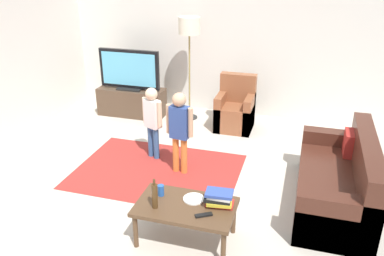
# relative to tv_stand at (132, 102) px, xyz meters

# --- Properties ---
(ground) EXTENTS (7.80, 7.80, 0.00)m
(ground) POSITION_rel_tv_stand_xyz_m (1.65, -2.30, -0.24)
(ground) COLOR beige
(wall_back) EXTENTS (6.00, 0.12, 2.70)m
(wall_back) POSITION_rel_tv_stand_xyz_m (1.65, 0.70, 1.11)
(wall_back) COLOR silver
(wall_back) RESTS_ON ground
(area_rug) EXTENTS (2.20, 1.60, 0.01)m
(area_rug) POSITION_rel_tv_stand_xyz_m (1.19, -1.83, -0.24)
(area_rug) COLOR #9E2D28
(area_rug) RESTS_ON ground
(tv_stand) EXTENTS (1.20, 0.44, 0.50)m
(tv_stand) POSITION_rel_tv_stand_xyz_m (0.00, 0.00, 0.00)
(tv_stand) COLOR #4C3828
(tv_stand) RESTS_ON ground
(tv) EXTENTS (1.10, 0.28, 0.71)m
(tv) POSITION_rel_tv_stand_xyz_m (0.00, -0.02, 0.60)
(tv) COLOR black
(tv) RESTS_ON tv_stand
(couch) EXTENTS (0.80, 1.80, 0.86)m
(couch) POSITION_rel_tv_stand_xyz_m (3.53, -1.96, 0.05)
(couch) COLOR #472319
(couch) RESTS_ON ground
(armchair) EXTENTS (0.60, 0.60, 0.90)m
(armchair) POSITION_rel_tv_stand_xyz_m (1.92, -0.04, 0.05)
(armchair) COLOR brown
(armchair) RESTS_ON ground
(floor_lamp) EXTENTS (0.36, 0.36, 1.78)m
(floor_lamp) POSITION_rel_tv_stand_xyz_m (1.05, 0.15, 1.30)
(floor_lamp) COLOR #262626
(floor_lamp) RESTS_ON ground
(child_near_tv) EXTENTS (0.33, 0.20, 1.06)m
(child_near_tv) POSITION_rel_tv_stand_xyz_m (0.99, -1.45, 0.39)
(child_near_tv) COLOR #33598C
(child_near_tv) RESTS_ON ground
(child_center) EXTENTS (0.38, 0.18, 1.13)m
(child_center) POSITION_rel_tv_stand_xyz_m (1.49, -1.74, 0.44)
(child_center) COLOR orange
(child_center) RESTS_ON ground
(coffee_table) EXTENTS (1.00, 0.60, 0.42)m
(coffee_table) POSITION_rel_tv_stand_xyz_m (1.98, -3.06, 0.13)
(coffee_table) COLOR #513823
(coffee_table) RESTS_ON ground
(book_stack) EXTENTS (0.30, 0.23, 0.16)m
(book_stack) POSITION_rel_tv_stand_xyz_m (2.30, -2.96, 0.25)
(book_stack) COLOR red
(book_stack) RESTS_ON coffee_table
(bottle) EXTENTS (0.06, 0.06, 0.32)m
(bottle) POSITION_rel_tv_stand_xyz_m (1.70, -3.18, 0.31)
(bottle) COLOR #4C3319
(bottle) RESTS_ON coffee_table
(tv_remote) EXTENTS (0.17, 0.13, 0.02)m
(tv_remote) POSITION_rel_tv_stand_xyz_m (2.20, -3.18, 0.19)
(tv_remote) COLOR black
(tv_remote) RESTS_ON coffee_table
(soda_can) EXTENTS (0.07, 0.07, 0.12)m
(soda_can) POSITION_rel_tv_stand_xyz_m (1.68, -2.96, 0.24)
(soda_can) COLOR #2659B2
(soda_can) RESTS_ON coffee_table
(plate) EXTENTS (0.22, 0.22, 0.02)m
(plate) POSITION_rel_tv_stand_xyz_m (2.03, -2.94, 0.18)
(plate) COLOR white
(plate) RESTS_ON coffee_table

